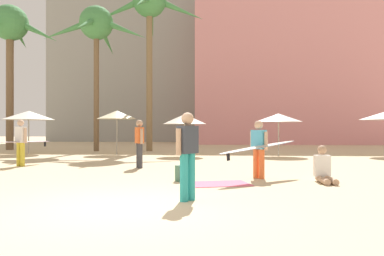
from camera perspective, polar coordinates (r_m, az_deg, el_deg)
name	(u,v)px	position (r m, az deg, el deg)	size (l,w,h in m)	color
ground	(119,207)	(6.78, -11.24, -11.91)	(120.00, 120.00, 0.00)	beige
hotel_pink	(292,67)	(38.56, 15.21, 9.15)	(18.91, 9.25, 15.24)	pink
hotel_tower_gray	(135,48)	(46.07, -8.82, 12.23)	(17.89, 9.20, 22.55)	gray
palm_tree_far_left	(10,31)	(28.15, -26.43, 13.30)	(6.63, 6.71, 9.67)	brown
palm_tree_left	(96,29)	(24.65, -14.63, 14.63)	(6.81, 6.66, 9.13)	brown
palm_tree_center	(149,11)	(24.39, -6.65, 17.64)	(6.90, 6.69, 10.52)	brown
cafe_umbrella_0	(117,115)	(20.52, -11.58, 2.02)	(2.17, 2.17, 2.39)	gray
cafe_umbrella_2	(185,119)	(18.73, -1.16, 1.38)	(2.22, 2.22, 2.14)	gray
cafe_umbrella_3	(279,118)	(19.31, 13.28, 1.56)	(2.41, 2.41, 2.18)	gray
cafe_umbrella_4	(29,115)	(22.21, -24.01, 1.81)	(2.78, 2.78, 2.39)	gray
beach_towel	(217,184)	(9.32, 3.83, -8.64)	(1.62, 1.01, 0.01)	#EF6684
backpack	(181,173)	(9.81, -1.68, -7.06)	(0.35, 0.35, 0.42)	#47735C
person_far_right	(324,169)	(10.22, 19.79, -6.04)	(0.40, 0.93, 0.95)	tan
person_mid_right	(259,147)	(10.31, 10.39, -2.89)	(2.48, 2.31, 1.62)	orange
person_near_right	(22,141)	(15.12, -24.84, -1.86)	(1.11, 2.66, 1.73)	gold
person_mid_center	(139,142)	(13.16, -8.16, -2.10)	(0.39, 0.57, 1.71)	#3D3D42
person_far_left	(188,152)	(7.07, -0.69, -3.78)	(0.45, 0.53, 1.70)	teal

